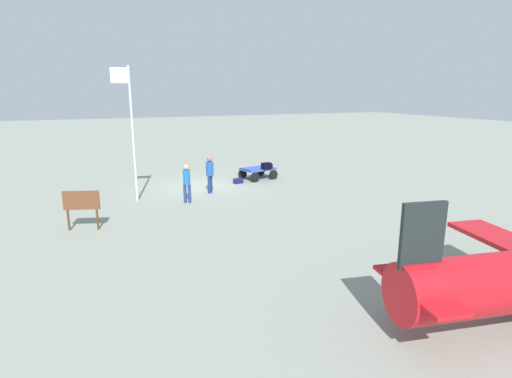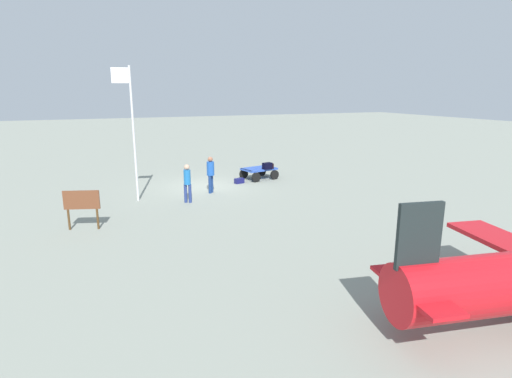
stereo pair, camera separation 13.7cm
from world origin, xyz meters
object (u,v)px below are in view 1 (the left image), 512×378
at_px(suitcase_maroon, 266,166).
at_px(luggage_cart, 258,171).
at_px(suitcase_tan, 267,166).
at_px(flagpole, 130,125).
at_px(worker_lead, 210,172).
at_px(signboard, 81,203).
at_px(worker_trailing, 187,181).
at_px(suitcase_navy, 238,181).

bearing_deg(suitcase_maroon, luggage_cart, -57.34).
bearing_deg(suitcase_tan, flagpole, 14.27).
relative_size(suitcase_tan, flagpole, 0.11).
distance_m(suitcase_tan, worker_lead, 4.25).
bearing_deg(signboard, suitcase_tan, -151.43).
relative_size(worker_trailing, signboard, 1.20).
height_order(suitcase_maroon, flagpole, flagpole).
bearing_deg(suitcase_maroon, worker_trailing, 29.77).
bearing_deg(luggage_cart, signboard, 31.42).
xyz_separation_m(luggage_cart, suitcase_navy, (1.43, 0.66, -0.33)).
relative_size(suitcase_tan, signboard, 0.43).
xyz_separation_m(worker_trailing, flagpole, (2.11, -1.19, 2.45)).
bearing_deg(suitcase_navy, signboard, 32.54).
distance_m(worker_trailing, signboard, 4.86).
relative_size(luggage_cart, suitcase_maroon, 3.67).
height_order(luggage_cart, signboard, signboard).
distance_m(suitcase_navy, flagpole, 6.71).
xyz_separation_m(luggage_cart, worker_trailing, (4.92, 3.48, 0.54)).
height_order(flagpole, signboard, flagpole).
relative_size(suitcase_maroon, flagpole, 0.09).
bearing_deg(suitcase_navy, luggage_cart, -155.22).
height_order(luggage_cart, suitcase_tan, suitcase_tan).
distance_m(luggage_cart, flagpole, 7.98).
relative_size(suitcase_navy, flagpole, 0.09).
bearing_deg(signboard, flagpole, -123.49).
relative_size(worker_lead, flagpole, 0.30).
relative_size(worker_lead, worker_trailing, 1.03).
distance_m(worker_lead, worker_trailing, 1.99).
height_order(worker_lead, flagpole, flagpole).
xyz_separation_m(luggage_cart, suitcase_tan, (-0.41, 0.39, 0.31)).
height_order(worker_lead, signboard, worker_lead).
height_order(worker_trailing, signboard, worker_trailing).
distance_m(suitcase_navy, worker_lead, 2.68).
xyz_separation_m(suitcase_tan, suitcase_maroon, (0.10, 0.09, 0.04)).
height_order(suitcase_navy, signboard, signboard).
relative_size(luggage_cart, signboard, 1.43).
bearing_deg(suitcase_tan, signboard, 28.57).
bearing_deg(worker_lead, flagpole, 2.38).
relative_size(luggage_cart, worker_trailing, 1.19).
height_order(suitcase_tan, flagpole, flagpole).
xyz_separation_m(suitcase_navy, worker_trailing, (3.49, 2.82, 0.86)).
distance_m(suitcase_tan, flagpole, 8.13).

